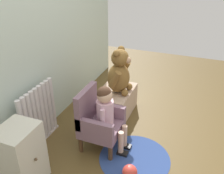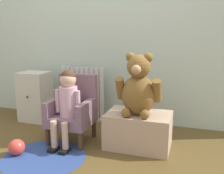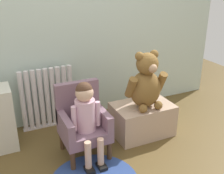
# 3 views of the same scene
# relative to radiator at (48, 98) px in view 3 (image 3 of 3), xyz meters

# --- Properties ---
(back_wall) EXTENTS (3.80, 0.05, 2.40)m
(back_wall) POSITION_rel_radiator_xyz_m (0.24, 0.12, 0.88)
(back_wall) COLOR silver
(back_wall) RESTS_ON ground_plane
(radiator) EXTENTS (0.56, 0.05, 0.64)m
(radiator) POSITION_rel_radiator_xyz_m (0.00, 0.00, 0.00)
(radiator) COLOR silver
(radiator) RESTS_ON ground_plane
(child_armchair) EXTENTS (0.40, 0.39, 0.64)m
(child_armchair) POSITION_rel_radiator_xyz_m (0.17, -0.59, -0.01)
(child_armchair) COLOR slate
(child_armchair) RESTS_ON ground_plane
(child_figure) EXTENTS (0.25, 0.35, 0.71)m
(child_figure) POSITION_rel_radiator_xyz_m (0.17, -0.70, 0.14)
(child_figure) COLOR #DAACC2
(child_figure) RESTS_ON ground_plane
(low_bench) EXTENTS (0.58, 0.39, 0.32)m
(low_bench) POSITION_rel_radiator_xyz_m (0.81, -0.55, -0.16)
(low_bench) COLOR tan
(low_bench) RESTS_ON ground_plane
(large_teddy_bear) EXTENTS (0.40, 0.28, 0.55)m
(large_teddy_bear) POSITION_rel_radiator_xyz_m (0.81, -0.59, 0.24)
(large_teddy_bear) COLOR brown
(large_teddy_bear) RESTS_ON low_bench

